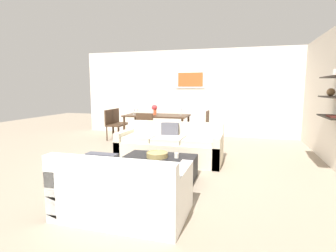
{
  "coord_description": "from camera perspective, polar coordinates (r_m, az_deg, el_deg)",
  "views": [
    {
      "loc": [
        1.35,
        -4.87,
        1.51
      ],
      "look_at": [
        -0.09,
        0.2,
        0.75
      ],
      "focal_mm": 28.36,
      "sensor_mm": 36.0,
      "label": 1
    }
  ],
  "objects": [
    {
      "name": "ground_plane",
      "position": [
        5.27,
        0.36,
        -8.44
      ],
      "size": [
        18.0,
        18.0,
        0.0
      ],
      "primitive_type": "plane",
      "color": "gray"
    },
    {
      "name": "wine_glass_left_near",
      "position": [
        7.68,
        -7.42,
        3.42
      ],
      "size": [
        0.08,
        0.08,
        0.18
      ],
      "color": "silver",
      "rests_on": "dining_table"
    },
    {
      "name": "coffee_table",
      "position": [
        4.38,
        -2.28,
        -9.31
      ],
      "size": [
        1.18,
        0.9,
        0.38
      ],
      "color": "black",
      "rests_on": "ground"
    },
    {
      "name": "candle_jar",
      "position": [
        4.33,
        1.85,
        -6.34
      ],
      "size": [
        0.07,
        0.07,
        0.08
      ],
      "primitive_type": "cylinder",
      "color": "silver",
      "rests_on": "coffee_table"
    },
    {
      "name": "dining_table",
      "position": [
        7.57,
        -2.4,
        1.88
      ],
      "size": [
        1.79,
        0.92,
        0.75
      ],
      "color": "#422D1E",
      "rests_on": "ground"
    },
    {
      "name": "sofa_beige",
      "position": [
        5.53,
        0.46,
        -4.51
      ],
      "size": [
        2.12,
        0.9,
        0.78
      ],
      "color": "beige",
      "rests_on": "ground"
    },
    {
      "name": "dining_chair_foot",
      "position": [
        6.78,
        -4.69,
        -0.36
      ],
      "size": [
        0.44,
        0.44,
        0.88
      ],
      "color": "#422D1E",
      "rests_on": "ground"
    },
    {
      "name": "loveseat_white",
      "position": [
        3.27,
        -9.75,
        -13.7
      ],
      "size": [
        1.5,
        0.9,
        0.78
      ],
      "color": "white",
      "rests_on": "ground"
    },
    {
      "name": "wine_glass_foot",
      "position": [
        7.17,
        -3.41,
        3.13
      ],
      "size": [
        0.08,
        0.08,
        0.18
      ],
      "color": "silver",
      "rests_on": "dining_table"
    },
    {
      "name": "decorative_bowl",
      "position": [
        4.38,
        -2.35,
        -6.14
      ],
      "size": [
        0.35,
        0.35,
        0.08
      ],
      "color": "#99844C",
      "rests_on": "coffee_table"
    },
    {
      "name": "dining_chair_left_far",
      "position": [
        8.27,
        -10.53,
        1.07
      ],
      "size": [
        0.44,
        0.44,
        0.88
      ],
      "color": "#422D1E",
      "rests_on": "ground"
    },
    {
      "name": "back_wall_unit",
      "position": [
        8.46,
        8.79,
        7.04
      ],
      "size": [
        8.4,
        0.09,
        2.7
      ],
      "color": "silver",
      "rests_on": "ground"
    },
    {
      "name": "dining_chair_right_far",
      "position": [
        7.49,
        7.61,
        0.41
      ],
      "size": [
        0.44,
        0.44,
        0.88
      ],
      "color": "#422D1E",
      "rests_on": "ground"
    },
    {
      "name": "wine_glass_left_far",
      "position": [
        7.89,
        -6.77,
        3.43
      ],
      "size": [
        0.06,
        0.06,
        0.16
      ],
      "color": "silver",
      "rests_on": "dining_table"
    },
    {
      "name": "wine_glass_right_far",
      "position": [
        7.47,
        2.74,
        3.29
      ],
      "size": [
        0.07,
        0.07,
        0.17
      ],
      "color": "silver",
      "rests_on": "dining_table"
    },
    {
      "name": "centerpiece_vase",
      "position": [
        7.61,
        -2.94,
        3.67
      ],
      "size": [
        0.16,
        0.16,
        0.28
      ],
      "color": "#D85933",
      "rests_on": "dining_table"
    },
    {
      "name": "dining_chair_left_near",
      "position": [
        7.91,
        -11.86,
        0.71
      ],
      "size": [
        0.44,
        0.44,
        0.88
      ],
      "color": "#422D1E",
      "rests_on": "ground"
    }
  ]
}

